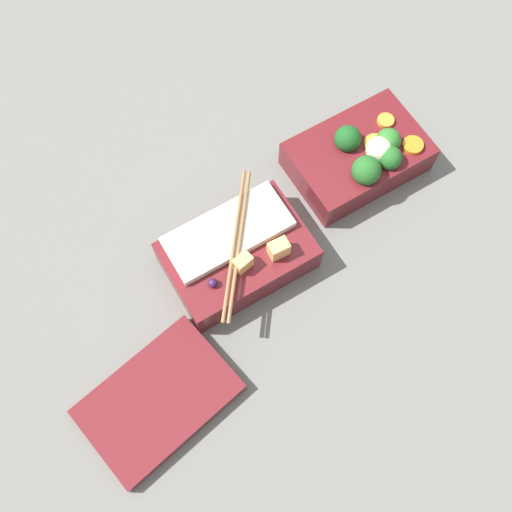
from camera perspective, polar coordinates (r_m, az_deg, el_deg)
The scene contains 4 objects.
ground_plane at distance 0.88m, azimuth 3.68°, elevation 4.03°, with size 3.00×3.00×0.00m, color slate.
bento_tray_vegetable at distance 0.90m, azimuth 9.88°, elevation 9.38°, with size 0.19×0.13×0.08m.
bento_tray_rice at distance 0.82m, azimuth -1.84°, elevation 0.31°, with size 0.19×0.18×0.08m.
bento_lid at distance 0.79m, azimuth -9.25°, elevation -13.36°, with size 0.19×0.13×0.02m, color maroon.
Camera 1 is at (0.25, 0.31, 0.78)m, focal length 42.00 mm.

